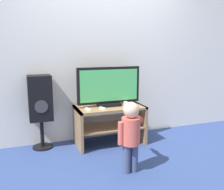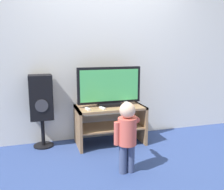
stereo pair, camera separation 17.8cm
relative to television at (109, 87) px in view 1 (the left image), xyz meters
name	(u,v)px [view 1 (the left image)]	position (x,y,z in m)	size (l,w,h in m)	color
ground_plane	(116,150)	(0.00, -0.28, -0.82)	(16.00, 16.00, 0.00)	navy
wall_back	(102,52)	(0.00, 0.32, 0.48)	(10.00, 0.06, 2.60)	silver
tv_stand	(110,119)	(0.00, -0.02, -0.47)	(0.96, 0.52, 0.55)	#93704C
television	(109,87)	(0.00, 0.00, 0.00)	(0.91, 0.20, 0.55)	black
game_console	(127,104)	(0.24, -0.10, -0.24)	(0.05, 0.19, 0.05)	white
remote_primary	(88,109)	(-0.34, -0.14, -0.26)	(0.06, 0.13, 0.03)	white
remote_secondary	(103,108)	(-0.14, -0.14, -0.26)	(0.07, 0.13, 0.03)	white
child	(131,131)	(-0.07, -0.90, -0.35)	(0.30, 0.46, 0.80)	#3F4C72
speaker_tower	(40,100)	(-0.93, 0.14, -0.15)	(0.31, 0.28, 1.01)	black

